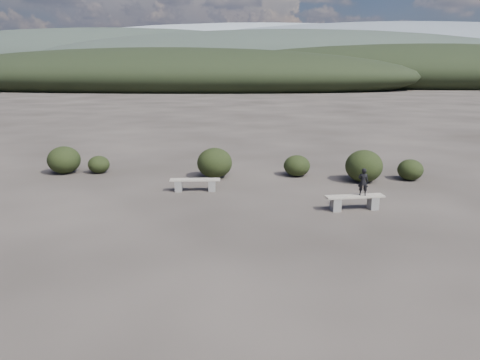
# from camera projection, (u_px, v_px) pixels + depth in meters

# --- Properties ---
(ground) EXTENTS (1200.00, 1200.00, 0.00)m
(ground) POSITION_uv_depth(u_px,v_px,m) (218.00, 255.00, 11.69)
(ground) COLOR #2A2421
(ground) RESTS_ON ground
(bench_left) EXTENTS (1.93, 0.63, 0.47)m
(bench_left) POSITION_uv_depth(u_px,v_px,m) (195.00, 184.00, 17.68)
(bench_left) COLOR slate
(bench_left) RESTS_ON ground
(bench_right) EXTENTS (1.98, 0.86, 0.49)m
(bench_right) POSITION_uv_depth(u_px,v_px,m) (355.00, 201.00, 15.35)
(bench_right) COLOR slate
(bench_right) RESTS_ON ground
(seated_person) EXTENTS (0.36, 0.27, 0.91)m
(seated_person) POSITION_uv_depth(u_px,v_px,m) (363.00, 182.00, 15.24)
(seated_person) COLOR black
(seated_person) RESTS_ON bench_right
(shrub_a) EXTENTS (0.94, 0.94, 0.77)m
(shrub_a) POSITION_uv_depth(u_px,v_px,m) (99.00, 164.00, 20.72)
(shrub_a) COLOR black
(shrub_a) RESTS_ON ground
(shrub_b) EXTENTS (1.49, 1.49, 1.28)m
(shrub_b) POSITION_uv_depth(u_px,v_px,m) (215.00, 163.00, 19.79)
(shrub_b) COLOR black
(shrub_b) RESTS_ON ground
(shrub_c) EXTENTS (1.14, 1.14, 0.91)m
(shrub_c) POSITION_uv_depth(u_px,v_px,m) (297.00, 166.00, 20.12)
(shrub_c) COLOR black
(shrub_c) RESTS_ON ground
(shrub_d) EXTENTS (1.51, 1.51, 1.32)m
(shrub_d) POSITION_uv_depth(u_px,v_px,m) (364.00, 166.00, 19.04)
(shrub_d) COLOR black
(shrub_d) RESTS_ON ground
(shrub_e) EXTENTS (1.04, 1.04, 0.87)m
(shrub_e) POSITION_uv_depth(u_px,v_px,m) (410.00, 170.00, 19.41)
(shrub_e) COLOR black
(shrub_e) RESTS_ON ground
(shrub_f) EXTENTS (1.42, 1.42, 1.20)m
(shrub_f) POSITION_uv_depth(u_px,v_px,m) (64.00, 160.00, 20.60)
(shrub_f) COLOR black
(shrub_f) RESTS_ON ground
(mountain_ridges) EXTENTS (500.00, 400.00, 56.00)m
(mountain_ridges) POSITION_uv_depth(u_px,v_px,m) (270.00, 59.00, 338.11)
(mountain_ridges) COLOR black
(mountain_ridges) RESTS_ON ground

